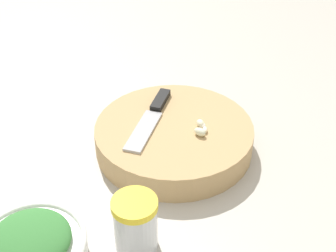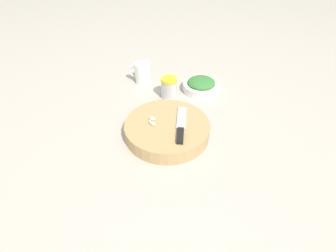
{
  "view_description": "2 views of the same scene",
  "coord_description": "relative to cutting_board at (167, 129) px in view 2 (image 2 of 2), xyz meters",
  "views": [
    {
      "loc": [
        -0.64,
        -0.29,
        0.59
      ],
      "look_at": [
        0.05,
        -0.01,
        0.04
      ],
      "focal_mm": 50.0,
      "sensor_mm": 36.0,
      "label": 1
    },
    {
      "loc": [
        0.76,
        0.11,
        0.64
      ],
      "look_at": [
        0.05,
        -0.02,
        0.05
      ],
      "focal_mm": 28.0,
      "sensor_mm": 36.0,
      "label": 2
    }
  ],
  "objects": [
    {
      "name": "coffee_mug",
      "position": [
        -0.36,
        -0.18,
        0.02
      ],
      "size": [
        0.08,
        0.11,
        0.1
      ],
      "color": "silver",
      "rests_on": "ground_plane"
    },
    {
      "name": "spice_jar",
      "position": [
        -0.25,
        -0.04,
        0.02
      ],
      "size": [
        0.07,
        0.07,
        0.1
      ],
      "color": "silver",
      "rests_on": "ground_plane"
    },
    {
      "name": "cutting_board",
      "position": [
        0.0,
        0.0,
        0.0
      ],
      "size": [
        0.31,
        0.31,
        0.05
      ],
      "color": "tan",
      "rests_on": "ground_plane"
    },
    {
      "name": "herb_bowl",
      "position": [
        -0.33,
        0.1,
        0.0
      ],
      "size": [
        0.17,
        0.17,
        0.06
      ],
      "color": "silver",
      "rests_on": "ground_plane"
    },
    {
      "name": "ground_plane",
      "position": [
        -0.04,
        0.02,
        -0.03
      ],
      "size": [
        5.0,
        5.0,
        0.0
      ],
      "primitive_type": "plane",
      "color": "#B2ADA3"
    },
    {
      "name": "garlic_cloves",
      "position": [
        0.01,
        -0.05,
        0.03
      ],
      "size": [
        0.05,
        0.03,
        0.02
      ],
      "color": "#F2EBC6",
      "rests_on": "cutting_board"
    },
    {
      "name": "chef_knife",
      "position": [
        0.01,
        0.05,
        0.03
      ],
      "size": [
        0.21,
        0.05,
        0.01
      ],
      "rotation": [
        0.0,
        0.0,
        1.66
      ],
      "color": "black",
      "rests_on": "cutting_board"
    }
  ]
}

